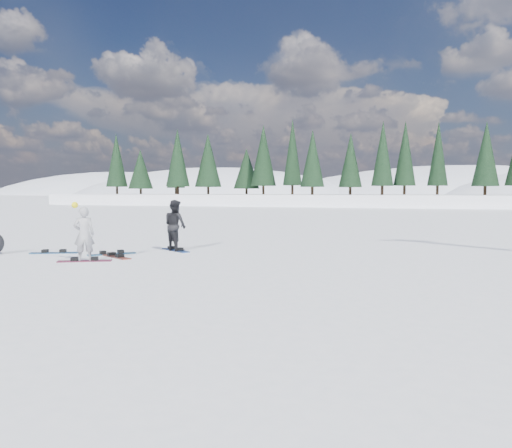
{
  "coord_description": "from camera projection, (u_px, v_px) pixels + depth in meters",
  "views": [
    {
      "loc": [
        7.46,
        -12.68,
        2.04
      ],
      "look_at": [
        3.08,
        0.59,
        1.1
      ],
      "focal_mm": 35.0,
      "sensor_mm": 36.0,
      "label": 1
    }
  ],
  "objects": [
    {
      "name": "ground",
      "position": [
        149.0,
        261.0,
        14.48
      ],
      "size": [
        420.0,
        420.0,
        0.0
      ],
      "primitive_type": "plane",
      "color": "white",
      "rests_on": "ground"
    },
    {
      "name": "snowboarder_woman",
      "position": [
        84.0,
        234.0,
        14.29
      ],
      "size": [
        0.69,
        0.64,
        1.72
      ],
      "rotation": [
        0.0,
        0.0,
        3.75
      ],
      "color": "#97969B",
      "rests_on": "ground"
    },
    {
      "name": "snowboard_loose_b",
      "position": [
        116.0,
        257.0,
        15.26
      ],
      "size": [
        1.44,
        0.99,
        0.03
      ],
      "primitive_type": "cube",
      "rotation": [
        0.0,
        0.0,
        -0.52
      ],
      "color": "maroon",
      "rests_on": "ground"
    },
    {
      "name": "snowboarder_man",
      "position": [
        175.0,
        225.0,
        16.88
      ],
      "size": [
        1.05,
        0.97,
        1.73
      ],
      "primitive_type": "imported",
      "rotation": [
        0.0,
        0.0,
        2.66
      ],
      "color": "black",
      "rests_on": "ground"
    },
    {
      "name": "snowboard_loose_c",
      "position": [
        54.0,
        253.0,
        16.2
      ],
      "size": [
        1.48,
        0.88,
        0.03
      ],
      "primitive_type": "cube",
      "rotation": [
        0.0,
        0.0,
        0.43
      ],
      "color": "#1A5993",
      "rests_on": "ground"
    },
    {
      "name": "snowboard_loose_a",
      "position": [
        112.0,
        254.0,
        15.92
      ],
      "size": [
        1.23,
        1.28,
        0.03
      ],
      "primitive_type": "cube",
      "rotation": [
        0.0,
        0.0,
        0.82
      ],
      "color": "#1C679C",
      "rests_on": "ground"
    },
    {
      "name": "snowboard_man",
      "position": [
        175.0,
        250.0,
        16.93
      ],
      "size": [
        1.39,
        1.09,
        0.03
      ],
      "primitive_type": "cube",
      "rotation": [
        0.0,
        0.0,
        -0.61
      ],
      "color": "navy",
      "rests_on": "ground"
    },
    {
      "name": "snowboard_woman",
      "position": [
        85.0,
        261.0,
        14.34
      ],
      "size": [
        1.46,
        0.94,
        0.03
      ],
      "primitive_type": "cube",
      "rotation": [
        0.0,
        0.0,
        0.48
      ],
      "color": "maroon",
      "rests_on": "ground"
    },
    {
      "name": "alpine_backdrop",
      "position": [
        369.0,
        231.0,
        198.31
      ],
      "size": [
        412.5,
        227.0,
        53.2
      ],
      "color": "white",
      "rests_on": "ground"
    }
  ]
}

